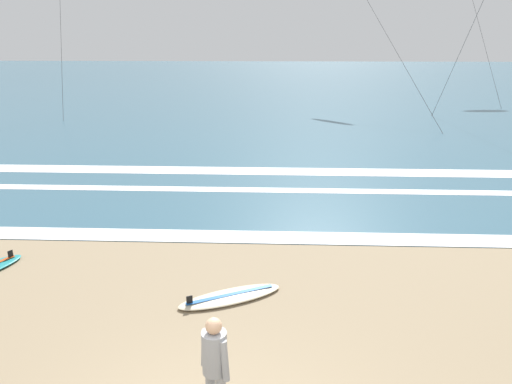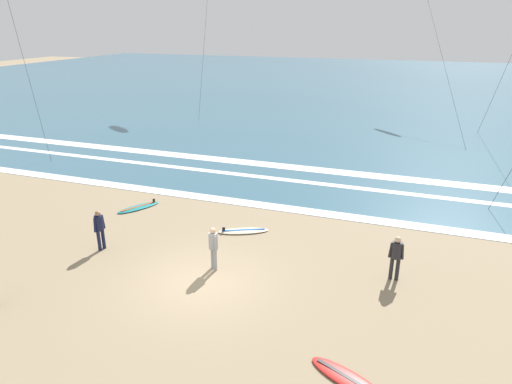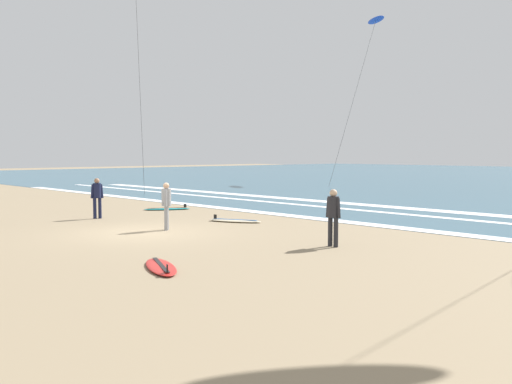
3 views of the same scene
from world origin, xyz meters
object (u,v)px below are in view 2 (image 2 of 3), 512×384
(surfer_background_far, at_px, (99,227))
(surfer_left_far, at_px, (396,254))
(surfer_left_near, at_px, (213,245))
(surfboard_right_spare, at_px, (348,379))
(surfboard_left_pile, at_px, (243,231))
(surfboard_near_water, at_px, (139,207))

(surfer_background_far, bearing_deg, surfer_left_far, 8.18)
(surfer_left_near, height_order, surfboard_right_spare, surfer_left_near)
(surfboard_left_pile, distance_m, surfboard_near_water, 5.59)
(surfer_left_near, distance_m, surfboard_left_pile, 3.28)
(surfboard_near_water, bearing_deg, surfer_left_near, -34.38)
(surfboard_near_water, xyz_separation_m, surfboard_right_spare, (10.95, -7.61, 0.00))
(surfer_left_far, distance_m, surfboard_near_water, 11.96)
(surfer_left_near, relative_size, surfboard_right_spare, 0.74)
(surfboard_left_pile, bearing_deg, surfer_background_far, -144.50)
(surfer_left_far, height_order, surfer_left_near, same)
(surfboard_left_pile, distance_m, surfboard_right_spare, 8.75)
(surfer_left_near, bearing_deg, surfboard_near_water, 145.62)
(surfer_left_far, xyz_separation_m, surfboard_right_spare, (-0.73, -5.17, -0.91))
(surfer_left_far, relative_size, surfboard_left_pile, 0.74)
(surfer_background_far, height_order, surfboard_near_water, surfer_background_far)
(surfer_background_far, relative_size, surfboard_near_water, 0.75)
(surfer_background_far, bearing_deg, surfboard_near_water, 103.98)
(surfer_left_far, xyz_separation_m, surfer_background_far, (-10.68, -1.54, 0.00))
(surfer_left_far, bearing_deg, surfboard_near_water, 168.19)
(surfer_background_far, height_order, surfer_left_near, same)
(surfboard_left_pile, bearing_deg, surfboard_near_water, 172.55)
(surfboard_left_pile, bearing_deg, surfboard_right_spare, -51.91)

